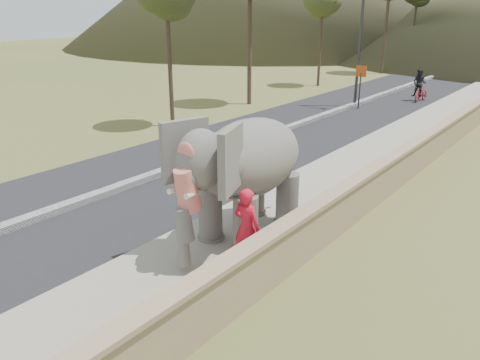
{
  "coord_description": "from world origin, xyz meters",
  "views": [
    {
      "loc": [
        6.2,
        -8.0,
        5.29
      ],
      "look_at": [
        0.2,
        -0.23,
        1.7
      ],
      "focal_mm": 35.0,
      "sensor_mm": 36.0,
      "label": 1
    }
  ],
  "objects": [
    {
      "name": "parapet",
      "position": [
        1.65,
        10.0,
        0.55
      ],
      "size": [
        0.3,
        120.0,
        1.1
      ],
      "primitive_type": "cube",
      "color": "tan",
      "rests_on": "ground"
    },
    {
      "name": "motorcyclist",
      "position": [
        -2.56,
        21.23,
        0.76
      ],
      "size": [
        0.97,
        1.79,
        1.94
      ],
      "color": "maroon",
      "rests_on": "ground"
    },
    {
      "name": "lamppost",
      "position": [
        -4.69,
        17.35,
        4.87
      ],
      "size": [
        1.76,
        0.36,
        8.0
      ],
      "color": "#2E2F33",
      "rests_on": "ground"
    },
    {
      "name": "signboard",
      "position": [
        -4.5,
        16.73,
        1.64
      ],
      "size": [
        0.6,
        0.08,
        2.4
      ],
      "color": "#2D2D33",
      "rests_on": "ground"
    },
    {
      "name": "ground",
      "position": [
        0.0,
        0.0,
        0.0
      ],
      "size": [
        160.0,
        160.0,
        0.0
      ],
      "primitive_type": "plane",
      "color": "olive",
      "rests_on": "ground"
    },
    {
      "name": "elephant_and_man",
      "position": [
        0.02,
        0.4,
        1.61
      ],
      "size": [
        2.35,
        4.11,
        2.94
      ],
      "color": "slate",
      "rests_on": "ground"
    },
    {
      "name": "road",
      "position": [
        -5.0,
        10.0,
        0.01
      ],
      "size": [
        7.0,
        120.0,
        0.03
      ],
      "primitive_type": "cube",
      "color": "black",
      "rests_on": "ground"
    },
    {
      "name": "median",
      "position": [
        -5.0,
        10.0,
        0.11
      ],
      "size": [
        0.35,
        120.0,
        0.22
      ],
      "primitive_type": "cube",
      "color": "black",
      "rests_on": "ground"
    },
    {
      "name": "walkway",
      "position": [
        0.0,
        10.0,
        0.07
      ],
      "size": [
        3.0,
        120.0,
        0.15
      ],
      "primitive_type": "cube",
      "color": "#9E9687",
      "rests_on": "ground"
    }
  ]
}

